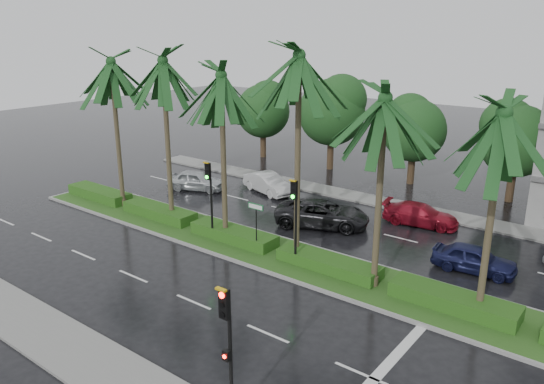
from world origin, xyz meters
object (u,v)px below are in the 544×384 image
Objects in this scene: signal_near at (228,348)px; signal_median_left at (210,189)px; car_silver at (196,180)px; car_white at (268,183)px; car_red at (421,215)px; car_blue at (474,259)px; car_darkgrey at (322,214)px; street_sign at (256,215)px.

signal_median_left is (-10.00, 9.69, 0.49)m from signal_near.
car_silver is 0.98× the size of car_white.
signal_median_left is 1.00× the size of car_red.
signal_median_left is 1.13× the size of car_blue.
car_darkgrey is at bearing -115.66° from car_silver.
car_silver reaches higher than car_white.
car_silver reaches higher than car_red.
signal_near reaches higher than car_red.
car_white is (4.50, 2.56, -0.01)m from car_silver.
car_red is 6.31m from car_blue.
signal_near reaches higher than street_sign.
signal_median_left is 3.13m from street_sign.
car_white is (-6.00, 8.71, -1.43)m from street_sign.
signal_near is 14.96m from car_blue.
signal_median_left reaches higher than car_red.
car_white is at bearing 124.57° from street_sign.
signal_median_left reaches higher than signal_near.
signal_near is 16.79m from car_darkgrey.
car_red is at bearing 61.45° from street_sign.
car_darkgrey reaches higher than car_blue.
car_white is at bearing -82.70° from car_silver.
signal_near reaches higher than car_darkgrey.
signal_median_left reaches higher than street_sign.
car_silver is at bearing 136.05° from car_white.
car_blue is (9.50, 4.76, -1.47)m from street_sign.
signal_median_left reaches higher than car_silver.
car_white is 11.01m from car_red.
car_silver is at bearing 80.79° from car_blue.
signal_median_left is 12.55m from car_red.
signal_near reaches higher than car_blue.
street_sign is (3.00, 0.18, -0.87)m from signal_median_left.
car_blue is at bearing 26.63° from street_sign.
car_darkgrey is at bearing -99.79° from car_white.
signal_near is 1.00× the size of signal_median_left.
car_darkgrey is 5.82m from car_red.
car_darkgrey is at bearing 112.91° from signal_near.
street_sign is 0.59× the size of car_red.
signal_near is 23.79m from car_silver.
street_sign is 0.48× the size of car_darkgrey.
street_sign is at bearing -129.01° from car_white.
signal_near is 1.13× the size of car_blue.
car_darkgrey is at bearing 84.81° from street_sign.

